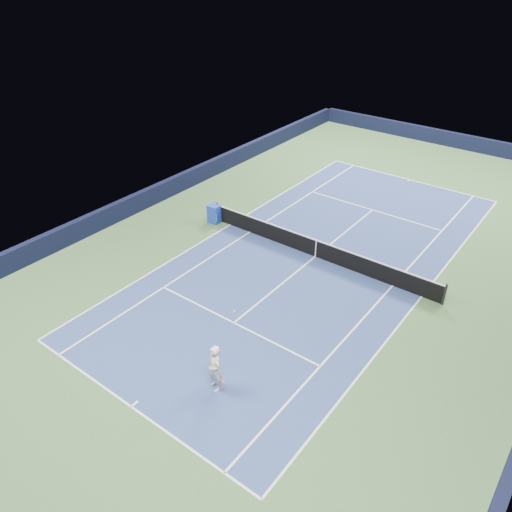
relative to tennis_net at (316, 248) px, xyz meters
The scene contains 18 objects.
ground 0.50m from the tennis_net, ahead, with size 40.00×40.00×0.00m, color #385931.
wall_far 19.83m from the tennis_net, 90.00° to the left, with size 22.00×0.35×1.10m, color black.
wall_left 10.83m from the tennis_net, behind, with size 0.35×40.00×1.10m, color black.
court_surface 0.50m from the tennis_net, ahead, with size 10.97×23.77×0.01m, color navy.
baseline_far 11.90m from the tennis_net, 90.00° to the left, with size 10.97×0.08×0.00m, color white.
baseline_near 11.90m from the tennis_net, 90.00° to the right, with size 10.97×0.08×0.00m, color white.
sideline_doubles_right 5.51m from the tennis_net, ahead, with size 0.08×23.77×0.00m, color white.
sideline_doubles_left 5.51m from the tennis_net, behind, with size 0.08×23.77×0.00m, color white.
sideline_singles_right 4.14m from the tennis_net, ahead, with size 0.08×23.77×0.00m, color white.
sideline_singles_left 4.14m from the tennis_net, behind, with size 0.08×23.77×0.00m, color white.
service_line_far 6.42m from the tennis_net, 90.00° to the left, with size 8.23×0.08×0.00m, color white.
service_line_near 6.42m from the tennis_net, 90.00° to the right, with size 8.23×0.08×0.00m, color white.
center_service_line 0.50m from the tennis_net, ahead, with size 0.08×12.80×0.00m, color white.
center_mark_far 11.75m from the tennis_net, 90.00° to the left, with size 0.08×0.30×0.00m, color white.
center_mark_near 11.75m from the tennis_net, 90.00° to the right, with size 0.08×0.30×0.00m, color white.
tennis_net is the anchor object (origin of this frame).
sponsor_cube 6.40m from the tennis_net, behind, with size 0.67×0.61×1.03m.
tennis_player 9.68m from the tennis_net, 79.64° to the right, with size 0.89×1.38×2.87m.
Camera 1 is at (10.30, -18.50, 13.28)m, focal length 35.00 mm.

